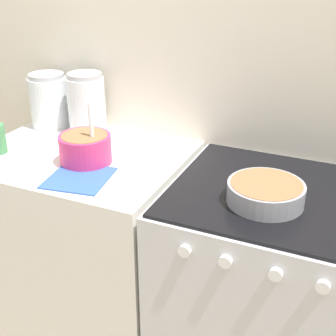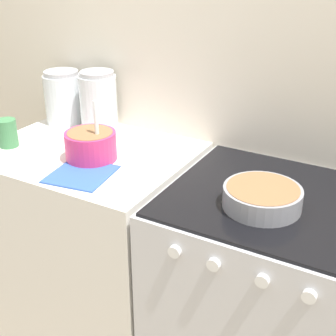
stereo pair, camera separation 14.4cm
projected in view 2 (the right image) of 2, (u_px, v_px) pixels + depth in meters
wall_back at (218, 77)px, 1.90m from camera, size 4.68×0.05×2.40m
countertop_cabinet at (94, 243)px, 2.13m from camera, size 0.84×0.66×0.92m
stove at (265, 304)px, 1.77m from camera, size 0.74×0.68×0.92m
mixing_bowl at (91, 144)px, 1.82m from camera, size 0.20×0.20×0.25m
baking_pan at (262, 197)px, 1.50m from camera, size 0.25×0.25×0.07m
storage_jar_left at (64, 101)px, 2.19m from camera, size 0.17×0.17×0.25m
storage_jar_middle at (99, 105)px, 2.10m from camera, size 0.17×0.17×0.27m
tin_can at (8, 133)px, 1.94m from camera, size 0.08×0.08×0.12m
recipe_page at (81, 174)px, 1.72m from camera, size 0.25×0.25×0.01m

